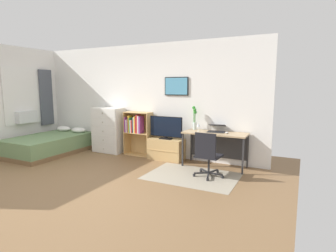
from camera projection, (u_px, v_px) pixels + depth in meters
ground_plane at (71, 183)px, 4.79m from camera, size 7.20×7.20×0.00m
wall_back_with_posters at (143, 100)px, 6.74m from camera, size 6.12×0.09×2.70m
area_rug at (192, 176)px, 5.17m from camera, size 1.70×1.20×0.01m
bed at (50, 144)px, 6.92m from camera, size 1.31×2.04×0.58m
dresser at (109, 130)px, 7.01m from camera, size 0.80×0.46×1.15m
bookshelf at (137, 129)px, 6.69m from camera, size 0.69×0.30×1.07m
tv_stand at (166, 149)px, 6.33m from camera, size 0.82×0.41×0.49m
television at (166, 128)px, 6.24m from camera, size 0.81×0.16×0.52m
desk at (216, 138)px, 5.75m from camera, size 1.33×0.55×0.74m
office_chair at (207, 154)px, 5.03m from camera, size 0.56×0.58×0.86m
laptop at (217, 129)px, 5.77m from camera, size 0.41×0.43×0.16m
computer_mouse at (227, 133)px, 5.54m from camera, size 0.06×0.10×0.03m
bamboo_vase at (195, 118)px, 6.02m from camera, size 0.10×0.10×0.52m
wine_glass at (198, 125)px, 5.78m from camera, size 0.07×0.07×0.18m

